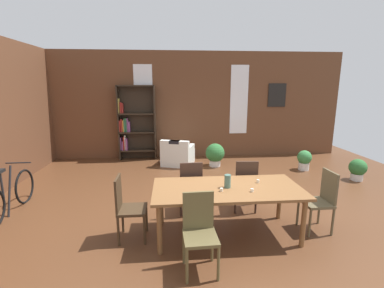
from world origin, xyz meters
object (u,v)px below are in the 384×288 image
Objects in this scene: dining_chair_head_left at (127,206)px; armchair_white at (178,155)px; dining_chair_head_right at (321,199)px; potted_plant_by_shelf at (304,159)px; vase_on_table at (228,181)px; bicycle_second at (10,196)px; dining_chair_far_right at (245,184)px; potted_plant_window at (215,154)px; dining_chair_near_left at (199,230)px; dining_table at (227,192)px; dining_chair_far_left at (190,185)px; bookshelf_tall at (134,123)px; potted_plant_corner at (358,169)px.

armchair_white is (0.84, 3.73, -0.23)m from dining_chair_head_left.
dining_chair_head_right is 3.22m from potted_plant_by_shelf.
vase_on_table is 0.12× the size of bicycle_second.
potted_plant_window is (-0.06, 2.77, -0.16)m from dining_chair_far_right.
dining_chair_far_right is at bearing 56.55° from dining_chair_near_left.
dining_chair_head_left is 0.57× the size of bicycle_second.
dining_table is 1.31× the size of bicycle_second.
dining_chair_near_left is at bearing -90.25° from dining_chair_far_left.
dining_table is 2.28× the size of dining_chair_far_left.
dining_chair_far_left is 1.00× the size of dining_chair_far_right.
bookshelf_tall is (-2.37, 3.72, 0.58)m from dining_chair_far_right.
dining_table is 1.47m from dining_chair_head_left.
vase_on_table is 0.94m from dining_chair_far_right.
armchair_white is at bearing 110.15° from dining_chair_far_right.
dining_chair_far_right is 4.45m from bookshelf_tall.
potted_plant_by_shelf is at bearing 134.91° from potted_plant_corner.
dining_chair_head_right is 2.99m from potted_plant_corner.
dining_chair_head_left is 1.22m from dining_chair_near_left.
bookshelf_tall is at bearing 122.54° from dining_chair_far_right.
vase_on_table is 4.85m from bookshelf_tall.
dining_chair_near_left is at bearing -123.71° from dining_table.
bicycle_second is 3.11× the size of potted_plant_by_shelf.
dining_chair_far_right is 1.78× the size of potted_plant_by_shelf.
bookshelf_tall is at bearing 110.72° from dining_chair_far_left.
dining_chair_head_left reaches higher than potted_plant_corner.
vase_on_table is at bearing 180.00° from dining_table.
dining_chair_near_left reaches higher than potted_plant_corner.
bicycle_second is at bearing 155.92° from dining_chair_head_left.
bookshelf_tall is at bearing 157.59° from potted_plant_window.
dining_chair_head_right is (1.46, 0.00, -0.16)m from dining_table.
dining_chair_head_left is 3.98m from potted_plant_window.
bookshelf_tall is (-1.89, 4.46, 0.26)m from vase_on_table.
bookshelf_tall reaches higher than dining_chair_far_right.
bicycle_second is 3.23× the size of potted_plant_corner.
dining_chair_far_right and dining_chair_near_left have the same top height.
dining_chair_far_left reaches higher than potted_plant_by_shelf.
dining_chair_head_left is at bearing -144.75° from potted_plant_by_shelf.
bicycle_second is (-5.07, 0.96, -0.18)m from dining_chair_head_right.
dining_chair_near_left reaches higher than armchair_white.
dining_chair_near_left is (-0.49, -0.74, -0.33)m from vase_on_table.
potted_plant_by_shelf is (3.22, 3.69, -0.22)m from dining_chair_near_left.
potted_plant_corner is at bearing -45.09° from potted_plant_by_shelf.
dining_chair_head_right is at bearing 0.04° from dining_chair_head_left.
vase_on_table is at bearing -132.67° from potted_plant_by_shelf.
dining_table is at bearing 56.29° from dining_chair_near_left.
dining_chair_far_right reaches higher than armchair_white.
potted_plant_corner is (3.11, 1.35, -0.23)m from dining_chair_far_right.
dining_chair_far_left is at bearing 123.37° from dining_table.
bicycle_second is 6.64m from potted_plant_by_shelf.
dining_table reaches higher than potted_plant_window.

